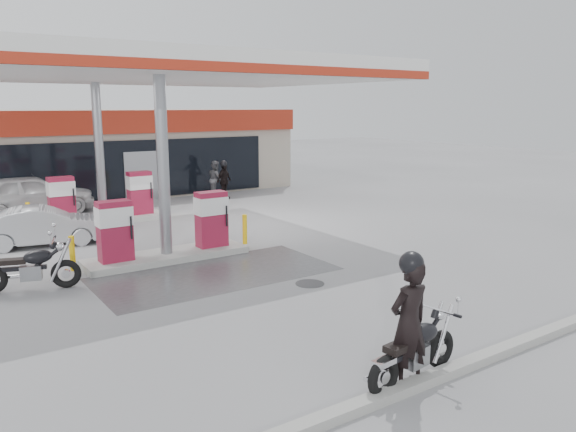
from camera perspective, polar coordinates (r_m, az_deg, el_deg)
name	(u,v)px	position (r m, az deg, el deg)	size (l,w,h in m)	color
ground	(198,277)	(14.25, -9.15, -6.14)	(90.00, 90.00, 0.00)	gray
wet_patch	(216,274)	(14.46, -7.35, -5.83)	(6.00, 3.00, 0.00)	#4C4C4F
drain_cover	(310,284)	(13.57, 2.23, -6.87)	(0.70, 0.70, 0.01)	#38383A
kerb	(401,390)	(8.84, 11.39, -16.94)	(28.00, 0.25, 0.15)	gray
store_building	(52,153)	(28.96, -22.83, 5.96)	(22.00, 8.22, 4.00)	#ABA18F
canopy	(122,70)	(18.31, -16.53, 14.06)	(16.00, 10.02, 5.51)	silver
pump_island_near	(166,234)	(15.85, -12.30, -1.83)	(5.14, 1.30, 1.78)	#9E9E99
pump_island_far	(103,203)	(21.44, -18.31, 1.22)	(5.14, 1.30, 1.78)	#9E9E99
main_motorcycle	(415,352)	(9.11, 12.78, -13.29)	(2.09, 0.80, 1.07)	black
biker_main	(409,324)	(8.77, 12.18, -10.64)	(0.72, 0.47, 1.98)	black
parked_motorcycle	(31,269)	(14.21, -24.68, -4.93)	(2.20, 1.10, 1.16)	black
sedan_white	(31,194)	(24.13, -24.62, 2.02)	(1.86, 4.63, 1.58)	silver
attendant	(216,179)	(26.16, -7.34, 3.73)	(0.83, 0.65, 1.72)	#58595D
hatchback_silver	(43,226)	(18.61, -23.61, -0.95)	(1.27, 3.64, 1.20)	#9C9FA4
parked_car_right	(191,177)	(29.14, -9.86, 3.88)	(1.96, 4.24, 1.18)	black
biker_walking	(224,181)	(25.69, -6.51, 3.56)	(0.98, 0.41, 1.66)	black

